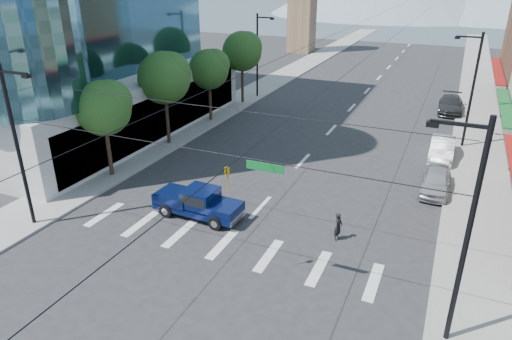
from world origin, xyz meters
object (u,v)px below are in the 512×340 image
object	(u,v)px
pickup_truck	(198,202)
pedestrian	(338,227)
parked_car_mid	(442,149)
parked_car_near	(436,181)
parked_car_far	(451,104)

from	to	relation	value
pickup_truck	pedestrian	world-z (taller)	pickup_truck
pedestrian	parked_car_mid	xyz separation A→B (m)	(4.26, 14.34, 0.03)
parked_car_near	parked_car_far	bearing A→B (deg)	90.65
parked_car_near	parked_car_mid	distance (m)	6.28
pedestrian	parked_car_far	bearing A→B (deg)	2.01
parked_car_mid	pickup_truck	bearing A→B (deg)	-129.10
pickup_truck	parked_car_far	bearing A→B (deg)	68.63
parked_car_mid	parked_car_far	bearing A→B (deg)	89.92
pedestrian	pickup_truck	bearing A→B (deg)	106.50
parked_car_far	pickup_truck	bearing A→B (deg)	-114.55
parked_car_near	parked_car_mid	size ratio (longest dim) A/B	0.91
pedestrian	parked_car_near	distance (m)	9.12
pickup_truck	parked_car_mid	world-z (taller)	pickup_truck
pickup_truck	parked_car_mid	xyz separation A→B (m)	(12.28, 15.15, -0.13)
parked_car_far	pedestrian	bearing A→B (deg)	-100.09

